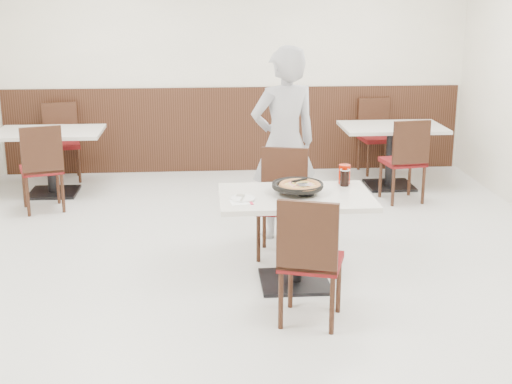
{
  "coord_description": "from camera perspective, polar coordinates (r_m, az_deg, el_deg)",
  "views": [
    {
      "loc": [
        -0.42,
        -5.69,
        2.3
      ],
      "look_at": [
        -0.01,
        -0.3,
        0.77
      ],
      "focal_mm": 50.0,
      "sensor_mm": 36.0,
      "label": 1
    }
  ],
  "objects": [
    {
      "name": "bg_table_left",
      "position": [
        8.6,
        -16.04,
        2.28
      ],
      "size": [
        1.23,
        0.84,
        0.75
      ],
      "primitive_type": null,
      "rotation": [
        0.0,
        0.0,
        -0.04
      ],
      "color": "silver",
      "rests_on": "floor"
    },
    {
      "name": "cola_glass",
      "position": [
        5.89,
        7.1,
        1.11
      ],
      "size": [
        0.07,
        0.07,
        0.13
      ],
      "primitive_type": "cylinder",
      "rotation": [
        0.0,
        0.0,
        -0.0
      ],
      "color": "black",
      "rests_on": "main_table"
    },
    {
      "name": "bg_table_right",
      "position": [
        8.73,
        10.73,
        2.82
      ],
      "size": [
        1.22,
        0.83,
        0.75
      ],
      "primitive_type": null,
      "rotation": [
        0.0,
        0.0,
        -0.02
      ],
      "color": "silver",
      "rests_on": "floor"
    },
    {
      "name": "main_table",
      "position": [
        5.72,
        3.14,
        -3.84
      ],
      "size": [
        1.2,
        0.8,
        0.75
      ],
      "primitive_type": null,
      "rotation": [
        0.0,
        0.0,
        -0.0
      ],
      "color": "silver",
      "rests_on": "floor"
    },
    {
      "name": "pizza_pan",
      "position": [
        5.63,
        3.34,
        0.27
      ],
      "size": [
        0.32,
        0.32,
        0.01
      ],
      "primitive_type": "cylinder",
      "rotation": [
        0.0,
        0.0,
        -0.0
      ],
      "color": "black",
      "rests_on": "trivet"
    },
    {
      "name": "diner_person",
      "position": [
        6.72,
        2.25,
        3.9
      ],
      "size": [
        0.77,
        0.62,
        1.82
      ],
      "primitive_type": "imported",
      "rotation": [
        0.0,
        0.0,
        3.46
      ],
      "color": "#A5A4A9",
      "rests_on": "floor"
    },
    {
      "name": "side_plate",
      "position": [
        5.47,
        -1.05,
        -0.53
      ],
      "size": [
        0.19,
        0.19,
        0.01
      ],
      "primitive_type": "cylinder",
      "rotation": [
        0.0,
        0.0,
        -0.0
      ],
      "color": "white",
      "rests_on": "napkin"
    },
    {
      "name": "floor",
      "position": [
        6.15,
        -0.16,
        -6.13
      ],
      "size": [
        7.0,
        7.0,
        0.0
      ],
      "primitive_type": "plane",
      "color": "beige",
      "rests_on": "ground"
    },
    {
      "name": "chair_near",
      "position": [
        5.06,
        4.44,
        -5.33
      ],
      "size": [
        0.53,
        0.53,
        0.95
      ],
      "primitive_type": null,
      "rotation": [
        0.0,
        0.0,
        -0.31
      ],
      "color": "black",
      "rests_on": "floor"
    },
    {
      "name": "bg_chair_left_near",
      "position": [
        7.97,
        -16.8,
        1.91
      ],
      "size": [
        0.53,
        0.53,
        0.95
      ],
      "primitive_type": null,
      "rotation": [
        0.0,
        0.0,
        0.32
      ],
      "color": "black",
      "rests_on": "floor"
    },
    {
      "name": "pizza",
      "position": [
        5.59,
        3.53,
        0.35
      ],
      "size": [
        0.3,
        0.3,
        0.02
      ],
      "primitive_type": "cylinder",
      "rotation": [
        0.0,
        0.0,
        -0.0
      ],
      "color": "#B7783F",
      "rests_on": "pizza_pan"
    },
    {
      "name": "bg_chair_right_near",
      "position": [
        8.14,
        11.67,
        2.55
      ],
      "size": [
        0.48,
        0.48,
        0.95
      ],
      "primitive_type": null,
      "rotation": [
        0.0,
        0.0,
        0.15
      ],
      "color": "black",
      "rests_on": "floor"
    },
    {
      "name": "wainscot_back",
      "position": [
        9.34,
        -1.74,
        5.03
      ],
      "size": [
        5.9,
        0.03,
        1.1
      ],
      "primitive_type": "cube",
      "color": "black",
      "rests_on": "floor"
    },
    {
      "name": "bg_chair_left_far",
      "position": [
        9.18,
        -15.25,
        3.8
      ],
      "size": [
        0.5,
        0.5,
        0.95
      ],
      "primitive_type": null,
      "rotation": [
        0.0,
        0.0,
        3.36
      ],
      "color": "black",
      "rests_on": "floor"
    },
    {
      "name": "trivet",
      "position": [
        5.61,
        4.01,
        -0.05
      ],
      "size": [
        0.13,
        0.13,
        0.04
      ],
      "primitive_type": "cylinder",
      "rotation": [
        0.0,
        0.0,
        -0.0
      ],
      "color": "black",
      "rests_on": "main_table"
    },
    {
      "name": "chair_far",
      "position": [
        6.29,
        2.06,
        -1.04
      ],
      "size": [
        0.5,
        0.5,
        0.95
      ],
      "primitive_type": null,
      "rotation": [
        0.0,
        0.0,
        2.91
      ],
      "color": "black",
      "rests_on": "floor"
    },
    {
      "name": "napkin",
      "position": [
        5.4,
        -1.25,
        -0.81
      ],
      "size": [
        0.17,
        0.17,
        0.0
      ],
      "primitive_type": "cube",
      "rotation": [
        0.0,
        0.0,
        0.14
      ],
      "color": "white",
      "rests_on": "main_table"
    },
    {
      "name": "bg_chair_right_far",
      "position": [
        9.37,
        9.69,
        4.37
      ],
      "size": [
        0.46,
        0.46,
        0.95
      ],
      "primitive_type": null,
      "rotation": [
        0.0,
        0.0,
        3.25
      ],
      "color": "black",
      "rests_on": "floor"
    },
    {
      "name": "pizza_server",
      "position": [
        5.55,
        3.83,
        0.59
      ],
      "size": [
        0.1,
        0.12,
        0.0
      ],
      "primitive_type": "cube",
      "rotation": [
        0.0,
        0.0,
        0.17
      ],
      "color": "silver",
      "rests_on": "pizza"
    },
    {
      "name": "red_cup",
      "position": [
        5.95,
        7.09,
        1.42
      ],
      "size": [
        0.1,
        0.1,
        0.16
      ],
      "primitive_type": "cylinder",
      "rotation": [
        0.0,
        0.0,
        -0.0
      ],
      "color": "#AA1300",
      "rests_on": "main_table"
    },
    {
      "name": "wall_front",
      "position": [
        2.4,
        6.04,
        -6.25
      ],
      "size": [
        6.0,
        0.04,
        2.8
      ],
      "primitive_type": "cube",
      "color": "white",
      "rests_on": "floor"
    },
    {
      "name": "fork",
      "position": [
        5.45,
        -1.08,
        -0.5
      ],
      "size": [
        0.05,
        0.17,
        0.0
      ],
      "primitive_type": "cube",
      "rotation": [
        0.0,
        0.0,
        -0.21
      ],
      "color": "silver",
      "rests_on": "side_plate"
    },
    {
      "name": "wall_back",
      "position": [
        9.24,
        -1.79,
        10.24
      ],
      "size": [
        6.0,
        0.04,
        2.8
      ],
      "primitive_type": "cube",
      "color": "white",
      "rests_on": "floor"
    }
  ]
}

